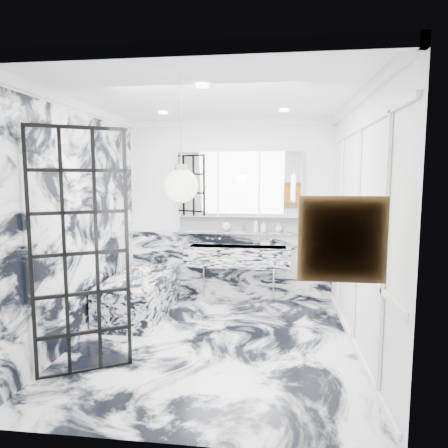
# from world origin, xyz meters

# --- Properties ---
(floor) EXTENTS (3.60, 3.60, 0.00)m
(floor) POSITION_xyz_m (0.00, 0.00, 0.00)
(floor) COLOR silver
(floor) RESTS_ON ground
(ceiling) EXTENTS (3.60, 3.60, 0.00)m
(ceiling) POSITION_xyz_m (0.00, 0.00, 2.80)
(ceiling) COLOR white
(ceiling) RESTS_ON wall_back
(wall_back) EXTENTS (3.60, 0.00, 3.60)m
(wall_back) POSITION_xyz_m (0.00, 1.80, 1.40)
(wall_back) COLOR white
(wall_back) RESTS_ON floor
(wall_front) EXTENTS (3.60, 0.00, 3.60)m
(wall_front) POSITION_xyz_m (0.00, -1.80, 1.40)
(wall_front) COLOR white
(wall_front) RESTS_ON floor
(wall_left) EXTENTS (0.00, 3.60, 3.60)m
(wall_left) POSITION_xyz_m (-1.60, 0.00, 1.40)
(wall_left) COLOR white
(wall_left) RESTS_ON floor
(wall_right) EXTENTS (0.00, 3.60, 3.60)m
(wall_right) POSITION_xyz_m (1.60, 0.00, 1.40)
(wall_right) COLOR white
(wall_right) RESTS_ON floor
(marble_clad_back) EXTENTS (3.18, 0.05, 1.05)m
(marble_clad_back) POSITION_xyz_m (0.00, 1.78, 0.53)
(marble_clad_back) COLOR silver
(marble_clad_back) RESTS_ON floor
(marble_clad_left) EXTENTS (0.02, 3.56, 2.68)m
(marble_clad_left) POSITION_xyz_m (-1.59, 0.00, 1.34)
(marble_clad_left) COLOR silver
(marble_clad_left) RESTS_ON floor
(panel_molding) EXTENTS (0.03, 3.40, 2.30)m
(panel_molding) POSITION_xyz_m (1.58, 0.00, 1.30)
(panel_molding) COLOR white
(panel_molding) RESTS_ON floor
(soap_bottle_a) EXTENTS (0.10, 0.10, 0.21)m
(soap_bottle_a) POSITION_xyz_m (0.42, 1.71, 1.20)
(soap_bottle_a) COLOR #8C5919
(soap_bottle_a) RESTS_ON ledge
(soap_bottle_b) EXTENTS (0.10, 0.10, 0.17)m
(soap_bottle_b) POSITION_xyz_m (0.54, 1.71, 1.17)
(soap_bottle_b) COLOR #4C4C51
(soap_bottle_b) RESTS_ON ledge
(soap_bottle_c) EXTENTS (0.11, 0.11, 0.14)m
(soap_bottle_c) POSITION_xyz_m (0.77, 1.71, 1.16)
(soap_bottle_c) COLOR silver
(soap_bottle_c) RESTS_ON ledge
(face_pot) EXTENTS (0.14, 0.14, 0.14)m
(face_pot) POSITION_xyz_m (-0.05, 1.71, 1.17)
(face_pot) COLOR white
(face_pot) RESTS_ON ledge
(amber_bottle) EXTENTS (0.04, 0.04, 0.10)m
(amber_bottle) POSITION_xyz_m (0.23, 1.71, 1.14)
(amber_bottle) COLOR #8C5919
(amber_bottle) RESTS_ON ledge
(flower_vase) EXTENTS (0.08, 0.08, 0.12)m
(flower_vase) POSITION_xyz_m (-0.93, 0.37, 0.61)
(flower_vase) COLOR silver
(flower_vase) RESTS_ON bathtub
(crittall_door) EXTENTS (0.78, 0.47, 2.39)m
(crittall_door) POSITION_xyz_m (-1.16, -0.83, 1.20)
(crittall_door) COLOR black
(crittall_door) RESTS_ON floor
(artwork) EXTENTS (0.47, 0.05, 0.47)m
(artwork) POSITION_xyz_m (1.13, -1.76, 1.52)
(artwork) COLOR orange
(artwork) RESTS_ON wall_front
(pendant_light) EXTENTS (0.27, 0.27, 0.27)m
(pendant_light) POSITION_xyz_m (-0.05, -1.29, 1.86)
(pendant_light) COLOR white
(pendant_light) RESTS_ON ceiling
(trough_sink) EXTENTS (1.60, 0.45, 0.30)m
(trough_sink) POSITION_xyz_m (0.15, 1.55, 0.73)
(trough_sink) COLOR silver
(trough_sink) RESTS_ON wall_back
(ledge) EXTENTS (1.90, 0.14, 0.04)m
(ledge) POSITION_xyz_m (0.15, 1.72, 1.07)
(ledge) COLOR silver
(ledge) RESTS_ON wall_back
(subway_tile) EXTENTS (1.90, 0.03, 0.23)m
(subway_tile) POSITION_xyz_m (0.15, 1.78, 1.21)
(subway_tile) COLOR white
(subway_tile) RESTS_ON wall_back
(mirror_cabinet) EXTENTS (1.90, 0.16, 1.00)m
(mirror_cabinet) POSITION_xyz_m (0.15, 1.73, 1.82)
(mirror_cabinet) COLOR white
(mirror_cabinet) RESTS_ON wall_back
(sconce_left) EXTENTS (0.07, 0.07, 0.40)m
(sconce_left) POSITION_xyz_m (-0.67, 1.63, 1.78)
(sconce_left) COLOR white
(sconce_left) RESTS_ON mirror_cabinet
(sconce_right) EXTENTS (0.07, 0.07, 0.40)m
(sconce_right) POSITION_xyz_m (0.97, 1.63, 1.78)
(sconce_right) COLOR white
(sconce_right) RESTS_ON mirror_cabinet
(bathtub) EXTENTS (0.75, 1.65, 0.55)m
(bathtub) POSITION_xyz_m (-1.18, 0.90, 0.28)
(bathtub) COLOR silver
(bathtub) RESTS_ON floor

